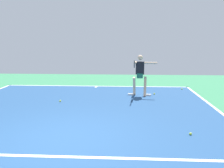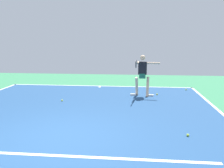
{
  "view_description": "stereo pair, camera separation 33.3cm",
  "coord_description": "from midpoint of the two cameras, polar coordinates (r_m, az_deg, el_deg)",
  "views": [
    {
      "loc": [
        -1.45,
        5.24,
        2.28
      ],
      "look_at": [
        -1.02,
        -2.32,
        0.9
      ],
      "focal_mm": 38.52,
      "sensor_mm": 36.0,
      "label": 1
    },
    {
      "loc": [
        -1.78,
        5.21,
        2.28
      ],
      "look_at": [
        -1.02,
        -2.32,
        0.9
      ],
      "focal_mm": 38.52,
      "sensor_mm": 36.0,
      "label": 2
    }
  ],
  "objects": [
    {
      "name": "ground_plane",
      "position": [
        5.92,
        -13.19,
        -12.59
      ],
      "size": [
        21.67,
        21.67,
        0.0
      ],
      "primitive_type": "plane",
      "color": "#388456"
    },
    {
      "name": "court_surface",
      "position": [
        5.92,
        -13.19,
        -12.57
      ],
      "size": [
        9.13,
        13.31,
        0.0
      ],
      "primitive_type": "cube",
      "color": "navy",
      "rests_on": "ground_plane"
    },
    {
      "name": "tennis_ball_near_player",
      "position": [
        6.23,
        16.67,
        -11.26
      ],
      "size": [
        0.07,
        0.07,
        0.07
      ],
      "primitive_type": "sphere",
      "color": "#C6E53D",
      "rests_on": "ground_plane"
    },
    {
      "name": "court_line_baseline_near",
      "position": [
        12.15,
        -4.48,
        -0.5
      ],
      "size": [
        9.13,
        0.1,
        0.01
      ],
      "primitive_type": "cube",
      "color": "white",
      "rests_on": "ground_plane"
    },
    {
      "name": "tennis_ball_near_service_line",
      "position": [
        11.66,
        15.47,
        -1.15
      ],
      "size": [
        0.07,
        0.07,
        0.07
      ],
      "primitive_type": "sphere",
      "color": "#C6E53D",
      "rests_on": "ground_plane"
    },
    {
      "name": "tennis_ball_by_baseline",
      "position": [
        10.36,
        9.09,
        -2.32
      ],
      "size": [
        0.07,
        0.07,
        0.07
      ],
      "primitive_type": "sphere",
      "color": "yellow",
      "rests_on": "ground_plane"
    },
    {
      "name": "tennis_player",
      "position": [
        9.92,
        5.71,
        2.68
      ],
      "size": [
        1.18,
        1.22,
        1.71
      ],
      "rotation": [
        0.0,
        0.0,
        -0.11
      ],
      "color": "beige",
      "rests_on": "ground_plane"
    },
    {
      "name": "court_line_service",
      "position": [
        5.17,
        -15.98,
        -16.19
      ],
      "size": [
        6.85,
        0.1,
        0.01
      ],
      "primitive_type": "cube",
      "color": "white",
      "rests_on": "ground_plane"
    },
    {
      "name": "tennis_ball_centre_court",
      "position": [
        9.29,
        -13.22,
        -3.95
      ],
      "size": [
        0.07,
        0.07,
        0.07
      ],
      "primitive_type": "sphere",
      "color": "#CCE033",
      "rests_on": "ground_plane"
    },
    {
      "name": "court_line_centre_mark",
      "position": [
        11.96,
        -4.61,
        -0.68
      ],
      "size": [
        0.1,
        0.3,
        0.01
      ],
      "primitive_type": "cube",
      "color": "white",
      "rests_on": "ground_plane"
    }
  ]
}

